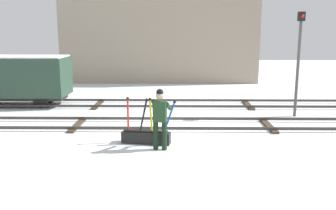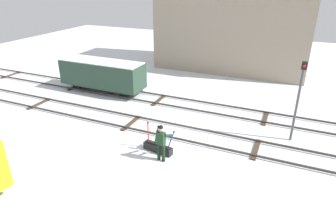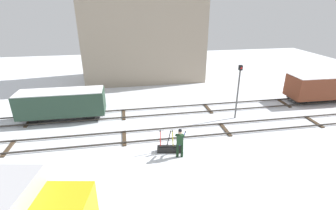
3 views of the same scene
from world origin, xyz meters
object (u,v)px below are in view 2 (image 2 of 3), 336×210
switch_lever_frame (158,147)px  freight_car_near_switch (102,74)px  signal_post (299,95)px  rail_worker (161,140)px

switch_lever_frame → freight_car_near_switch: size_ratio=0.27×
signal_post → freight_car_near_switch: 13.25m
switch_lever_frame → freight_car_near_switch: bearing=150.8°
switch_lever_frame → freight_car_near_switch: (-7.20, 5.79, 1.08)m
rail_worker → freight_car_near_switch: size_ratio=0.29×
switch_lever_frame → rail_worker: rail_worker is taller
rail_worker → signal_post: (5.38, 4.35, 1.49)m
freight_car_near_switch → signal_post: bearing=-8.6°
signal_post → freight_car_near_switch: bearing=171.1°
switch_lever_frame → rail_worker: bearing=-42.7°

